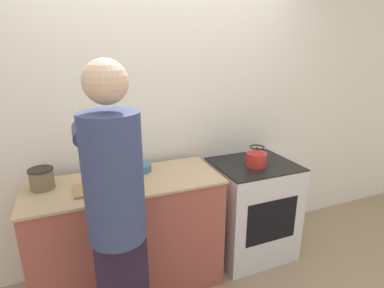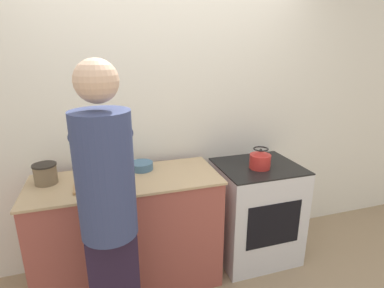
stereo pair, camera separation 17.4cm
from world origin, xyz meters
TOP-DOWN VIEW (x-y plane):
  - wall_back at (0.00, 0.67)m, footprint 8.00×0.05m
  - counter at (-0.39, 0.28)m, footprint 1.40×0.58m
  - oven at (0.73, 0.30)m, footprint 0.69×0.60m
  - person at (-0.54, -0.26)m, footprint 0.35×0.59m
  - cutting_board at (-0.55, 0.21)m, footprint 0.39×0.21m
  - knife at (-0.54, 0.24)m, footprint 0.19×0.06m
  - kettle at (0.71, 0.25)m, footprint 0.18×0.18m
  - bowl_prep at (-0.25, 0.43)m, footprint 0.18×0.18m
  - canister_jar at (-0.94, 0.37)m, footprint 0.16×0.16m

SIDE VIEW (x-z plane):
  - oven at x=0.73m, z-range 0.00..0.89m
  - counter at x=-0.39m, z-range 0.00..0.92m
  - cutting_board at x=-0.55m, z-range 0.92..0.94m
  - knife at x=-0.54m, z-range 0.94..0.95m
  - bowl_prep at x=-0.25m, z-range 0.92..0.98m
  - kettle at x=0.71m, z-range 0.87..1.05m
  - person at x=-0.54m, z-range 0.09..1.89m
  - canister_jar at x=-0.94m, z-range 0.92..1.07m
  - wall_back at x=0.00m, z-range 0.00..2.60m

